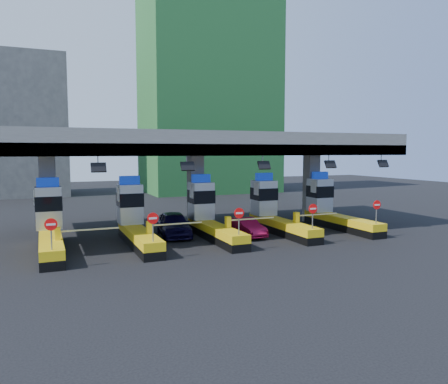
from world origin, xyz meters
name	(u,v)px	position (x,y,z in m)	size (l,w,h in m)	color
ground	(210,237)	(0.00, 0.00, 0.00)	(120.00, 120.00, 0.00)	black
toll_canopy	(196,146)	(0.00, 2.87, 6.13)	(28.00, 12.09, 7.00)	slate
toll_lane_far_left	(50,226)	(-10.00, 0.28, 1.40)	(4.43, 8.00, 4.16)	black
toll_lane_left	(135,221)	(-5.00, 0.28, 1.40)	(4.43, 8.00, 4.16)	black
toll_lane_center	(209,216)	(0.00, 0.28, 1.40)	(4.43, 8.00, 4.16)	black
toll_lane_right	(274,212)	(5.00, 0.28, 1.40)	(4.43, 8.00, 4.16)	black
toll_lane_far_right	(331,209)	(10.00, 0.28, 1.40)	(4.43, 8.00, 4.16)	black
bg_building_scaffold	(208,93)	(12.00, 32.00, 14.00)	(18.00, 12.00, 28.00)	#1E5926
bg_building_concrete	(9,126)	(-14.00, 36.00, 9.00)	(14.00, 10.00, 18.00)	#4C4C49
van	(174,224)	(-2.15, 1.30, 0.83)	(1.96, 4.87, 1.66)	black
red_car	(246,227)	(2.39, -0.58, 0.62)	(1.32, 3.79, 1.25)	maroon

